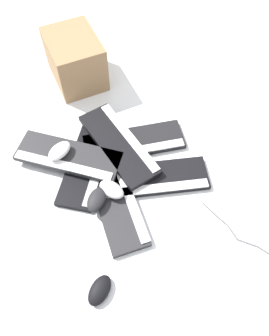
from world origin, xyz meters
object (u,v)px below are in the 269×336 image
at_px(mouse_2, 59,151).
at_px(mouse_3, 100,290).
at_px(cardboard_box, 75,60).
at_px(keyboard_5, 68,157).
at_px(keyboard_1, 134,142).
at_px(mouse_0, 97,199).
at_px(keyboard_3, 116,200).
at_px(keyboard_2, 88,162).
at_px(keyboard_0, 155,179).
at_px(keyboard_4, 119,144).
at_px(mouse_1, 112,189).

relative_size(mouse_2, mouse_3, 1.00).
bearing_deg(mouse_2, cardboard_box, 35.32).
distance_m(keyboard_5, mouse_3, 0.56).
xyz_separation_m(keyboard_1, mouse_0, (-0.11, -0.31, 0.04)).
xyz_separation_m(keyboard_3, mouse_3, (-0.00, -0.35, 0.01)).
bearing_deg(keyboard_2, keyboard_5, -179.38).
relative_size(keyboard_2, keyboard_3, 0.98).
height_order(keyboard_0, mouse_2, mouse_2).
relative_size(keyboard_4, mouse_3, 3.95).
distance_m(keyboard_0, mouse_2, 0.41).
bearing_deg(mouse_0, mouse_2, 57.51).
distance_m(keyboard_0, keyboard_4, 0.22).
xyz_separation_m(keyboard_0, keyboard_1, (-0.11, 0.17, 0.00)).
bearing_deg(mouse_2, keyboard_1, -35.69).
relative_size(keyboard_1, mouse_0, 4.23).
height_order(mouse_1, cardboard_box, cardboard_box).
xyz_separation_m(mouse_3, cardboard_box, (-0.29, 1.02, 0.10)).
xyz_separation_m(keyboard_1, keyboard_5, (-0.26, -0.13, 0.03)).
distance_m(keyboard_4, keyboard_5, 0.22).
bearing_deg(mouse_3, mouse_2, -133.57).
distance_m(keyboard_1, mouse_3, 0.64).
bearing_deg(keyboard_1, mouse_0, -109.29).
bearing_deg(keyboard_4, mouse_1, -88.96).
distance_m(keyboard_0, mouse_1, 0.19).
bearing_deg(mouse_1, keyboard_5, 175.95).
xyz_separation_m(keyboard_2, mouse_0, (0.07, -0.19, 0.04)).
distance_m(mouse_0, cardboard_box, 0.74).
bearing_deg(keyboard_4, keyboard_3, -84.78).
bearing_deg(keyboard_2, keyboard_1, 34.71).
xyz_separation_m(keyboard_0, keyboard_3, (-0.15, -0.11, 0.00)).
relative_size(keyboard_0, keyboard_3, 1.00).
distance_m(keyboard_5, mouse_1, 0.25).
bearing_deg(mouse_3, mouse_0, -148.38).
height_order(keyboard_0, mouse_0, mouse_0).
relative_size(keyboard_2, mouse_1, 4.10).
relative_size(keyboard_5, mouse_0, 4.17).
bearing_deg(keyboard_5, mouse_3, -66.76).
bearing_deg(cardboard_box, mouse_3, -74.30).
relative_size(keyboard_1, keyboard_2, 1.03).
xyz_separation_m(keyboard_2, cardboard_box, (-0.15, 0.51, 0.10)).
relative_size(keyboard_3, cardboard_box, 1.56).
height_order(keyboard_1, keyboard_3, same).
height_order(keyboard_1, mouse_2, mouse_2).
relative_size(keyboard_1, mouse_3, 4.23).
xyz_separation_m(keyboard_1, mouse_3, (-0.04, -0.64, 0.01)).
relative_size(keyboard_3, mouse_3, 4.20).
bearing_deg(cardboard_box, mouse_1, -67.17).
bearing_deg(cardboard_box, keyboard_2, -73.68).
xyz_separation_m(keyboard_1, cardboard_box, (-0.33, 0.38, 0.10)).
bearing_deg(keyboard_1, keyboard_2, -145.29).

